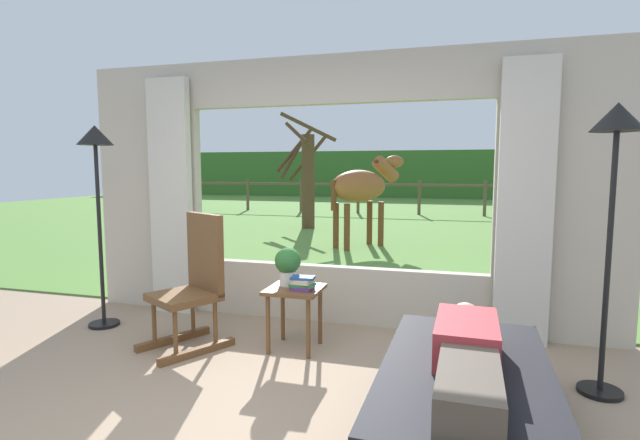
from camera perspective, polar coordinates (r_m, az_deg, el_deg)
back_wall_with_window at (r=4.57m, az=1.59°, el=3.08°), size 5.20×0.12×2.55m
curtain_panel_left at (r=5.14m, az=-17.42°, el=2.59°), size 0.44×0.10×2.40m
curtain_panel_right at (r=4.33m, az=23.33°, el=1.75°), size 0.44×0.10×2.40m
outdoor_pasture_lawn at (r=15.43m, az=11.69°, el=0.53°), size 36.00×21.68×0.02m
distant_hill_ridge at (r=25.19m, az=13.46°, el=5.34°), size 36.00×2.00×2.40m
recliner_sofa at (r=2.91m, az=16.98°, el=-20.17°), size 0.94×1.72×0.42m
reclining_person at (r=2.74m, az=17.21°, el=-14.93°), size 0.36×1.43×0.22m
rocking_chair at (r=4.16m, az=-14.79°, el=-7.24°), size 0.73×0.82×1.12m
side_table at (r=3.99m, az=-3.05°, el=-9.40°), size 0.44×0.44×0.52m
potted_plant at (r=4.00m, az=-3.88°, el=-5.26°), size 0.22×0.22×0.32m
book_stack at (r=3.87m, az=-2.10°, el=-7.59°), size 0.20×0.17×0.11m
floor_lamp_left at (r=4.88m, az=-25.22°, el=5.97°), size 0.32×0.32×1.89m
floor_lamp_right at (r=3.57m, az=31.84°, el=6.00°), size 0.32×0.32×1.91m
horse at (r=8.97m, az=5.10°, el=3.98°), size 1.39×1.64×1.73m
pasture_tree at (r=11.82m, az=-1.62°, el=5.41°), size 1.63×1.55×2.79m
pasture_fence_line at (r=15.61m, az=11.82°, el=3.30°), size 16.10×0.10×1.10m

